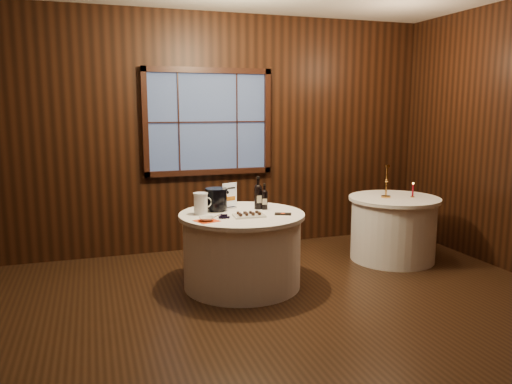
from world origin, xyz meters
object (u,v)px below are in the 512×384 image
object	(u,v)px
side_table	(393,228)
cracker_bowl	(207,219)
sign_stand	(229,200)
red_candle	(413,191)
main_table	(242,249)
ice_bucket	(217,199)
brass_candlestick	(386,186)
port_bottle_right	(265,198)
port_bottle_left	(258,195)
chocolate_plate	(249,215)
glass_pitcher	(201,203)
grape_bunch	(224,216)
chocolate_box	(283,214)

from	to	relation	value
side_table	cracker_bowl	world-z (taller)	cracker_bowl
sign_stand	red_candle	bearing A→B (deg)	-20.16
main_table	ice_bucket	xyz separation A→B (m)	(-0.21, 0.19, 0.51)
brass_candlestick	red_candle	world-z (taller)	brass_candlestick
side_table	port_bottle_right	xyz separation A→B (m)	(-1.72, -0.19, 0.50)
port_bottle_left	chocolate_plate	xyz separation A→B (m)	(-0.20, -0.32, -0.13)
side_table	glass_pitcher	bearing A→B (deg)	-175.05
port_bottle_left	grape_bunch	xyz separation A→B (m)	(-0.46, -0.32, -0.13)
glass_pitcher	red_candle	bearing A→B (deg)	-9.95
ice_bucket	cracker_bowl	xyz separation A→B (m)	(-0.20, -0.43, -0.10)
port_bottle_left	chocolate_box	world-z (taller)	port_bottle_left
glass_pitcher	cracker_bowl	bearing A→B (deg)	-105.90
cracker_bowl	chocolate_box	bearing A→B (deg)	2.92
ice_bucket	red_candle	bearing A→B (deg)	0.82
chocolate_box	red_candle	distance (m)	1.88
side_table	port_bottle_left	world-z (taller)	port_bottle_left
sign_stand	ice_bucket	size ratio (longest dim) A/B	1.20
brass_candlestick	ice_bucket	bearing A→B (deg)	-176.63
sign_stand	port_bottle_left	world-z (taller)	port_bottle_left
main_table	chocolate_box	world-z (taller)	chocolate_box
side_table	port_bottle_left	xyz separation A→B (m)	(-1.77, -0.15, 0.53)
brass_candlestick	side_table	bearing A→B (deg)	-7.87
main_table	port_bottle_left	bearing A→B (deg)	34.07
main_table	sign_stand	xyz separation A→B (m)	(-0.06, 0.27, 0.48)
grape_bunch	brass_candlestick	distance (m)	2.18
port_bottle_right	chocolate_plate	bearing A→B (deg)	-117.00
port_bottle_left	sign_stand	bearing A→B (deg)	155.82
chocolate_box	grape_bunch	world-z (taller)	grape_bunch
main_table	red_candle	xyz separation A→B (m)	(2.20, 0.23, 0.45)
ice_bucket	grape_bunch	distance (m)	0.37
sign_stand	brass_candlestick	xyz separation A→B (m)	(1.95, 0.05, 0.05)
chocolate_plate	grape_bunch	size ratio (longest dim) A/B	1.79
cracker_bowl	red_candle	world-z (taller)	red_candle
red_candle	ice_bucket	bearing A→B (deg)	-179.18
chocolate_plate	brass_candlestick	world-z (taller)	brass_candlestick
cracker_bowl	red_candle	bearing A→B (deg)	9.98
sign_stand	brass_candlestick	size ratio (longest dim) A/B	0.72
main_table	cracker_bowl	xyz separation A→B (m)	(-0.42, -0.23, 0.40)
ice_bucket	glass_pitcher	xyz separation A→B (m)	(-0.19, -0.10, -0.02)
side_table	port_bottle_left	size ratio (longest dim) A/B	3.13
chocolate_plate	glass_pitcher	xyz separation A→B (m)	(-0.42, 0.26, 0.09)
side_table	chocolate_box	bearing A→B (deg)	-163.10
port_bottle_right	cracker_bowl	bearing A→B (deg)	-138.01
chocolate_plate	cracker_bowl	world-z (taller)	chocolate_plate
chocolate_plate	cracker_bowl	distance (m)	0.45
brass_candlestick	chocolate_box	bearing A→B (deg)	-161.43
port_bottle_left	cracker_bowl	world-z (taller)	port_bottle_left
sign_stand	ice_bucket	distance (m)	0.18
ice_bucket	glass_pitcher	bearing A→B (deg)	-151.96
sign_stand	grape_bunch	distance (m)	0.47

